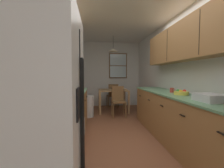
{
  "coord_description": "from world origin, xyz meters",
  "views": [
    {
      "loc": [
        -0.47,
        -2.5,
        1.24
      ],
      "look_at": [
        -0.06,
        1.26,
        1.02
      ],
      "focal_mm": 24.38,
      "sensor_mm": 36.0,
      "label": 1
    }
  ],
  "objects_px": {
    "dining_table": "(113,93)",
    "dish_rack": "(210,98)",
    "microwave_over_range": "(44,41)",
    "dining_chair_near": "(118,100)",
    "table_serving_bowl": "(115,89)",
    "stove_range": "(55,135)",
    "trash_bin": "(88,106)",
    "mug_by_coffeemaker": "(172,90)",
    "storage_canister": "(64,90)",
    "fruit_bowl": "(181,93)",
    "dining_chair_far": "(113,95)",
    "refrigerator": "(35,122)"
  },
  "relations": [
    {
      "from": "dining_table",
      "to": "dish_rack",
      "type": "relative_size",
      "value": 2.85
    },
    {
      "from": "microwave_over_range",
      "to": "dining_table",
      "type": "distance_m",
      "value": 3.5
    },
    {
      "from": "dining_chair_near",
      "to": "table_serving_bowl",
      "type": "bearing_deg",
      "value": 93.12
    },
    {
      "from": "stove_range",
      "to": "dining_chair_near",
      "type": "relative_size",
      "value": 1.22
    },
    {
      "from": "trash_bin",
      "to": "mug_by_coffeemaker",
      "type": "relative_size",
      "value": 5.84
    },
    {
      "from": "storage_canister",
      "to": "fruit_bowl",
      "type": "relative_size",
      "value": 0.7
    },
    {
      "from": "dining_chair_far",
      "to": "storage_canister",
      "type": "relative_size",
      "value": 5.26
    },
    {
      "from": "fruit_bowl",
      "to": "dining_chair_far",
      "type": "bearing_deg",
      "value": 104.39
    },
    {
      "from": "refrigerator",
      "to": "mug_by_coffeemaker",
      "type": "distance_m",
      "value": 2.54
    },
    {
      "from": "mug_by_coffeemaker",
      "to": "fruit_bowl",
      "type": "relative_size",
      "value": 0.44
    },
    {
      "from": "stove_range",
      "to": "fruit_bowl",
      "type": "xyz_separation_m",
      "value": [
        2.01,
        0.49,
        0.47
      ]
    },
    {
      "from": "microwave_over_range",
      "to": "stove_range",
      "type": "bearing_deg",
      "value": -0.03
    },
    {
      "from": "dining_chair_near",
      "to": "trash_bin",
      "type": "distance_m",
      "value": 0.93
    },
    {
      "from": "dining_chair_far",
      "to": "mug_by_coffeemaker",
      "type": "height_order",
      "value": "mug_by_coffeemaker"
    },
    {
      "from": "trash_bin",
      "to": "dish_rack",
      "type": "relative_size",
      "value": 1.86
    },
    {
      "from": "dining_table",
      "to": "dining_chair_far",
      "type": "height_order",
      "value": "dining_chair_far"
    },
    {
      "from": "microwave_over_range",
      "to": "dining_chair_near",
      "type": "height_order",
      "value": "microwave_over_range"
    },
    {
      "from": "dining_chair_far",
      "to": "fruit_bowl",
      "type": "height_order",
      "value": "fruit_bowl"
    },
    {
      "from": "dining_table",
      "to": "storage_canister",
      "type": "xyz_separation_m",
      "value": [
        -1.13,
        -2.49,
        0.35
      ]
    },
    {
      "from": "trash_bin",
      "to": "storage_canister",
      "type": "height_order",
      "value": "storage_canister"
    },
    {
      "from": "stove_range",
      "to": "fruit_bowl",
      "type": "distance_m",
      "value": 2.12
    },
    {
      "from": "dining_chair_far",
      "to": "dining_chair_near",
      "type": "bearing_deg",
      "value": -88.83
    },
    {
      "from": "refrigerator",
      "to": "stove_range",
      "type": "distance_m",
      "value": 0.85
    },
    {
      "from": "storage_canister",
      "to": "dining_table",
      "type": "bearing_deg",
      "value": 65.59
    },
    {
      "from": "fruit_bowl",
      "to": "table_serving_bowl",
      "type": "relative_size",
      "value": 1.13
    },
    {
      "from": "dining_table",
      "to": "fruit_bowl",
      "type": "relative_size",
      "value": 3.97
    },
    {
      "from": "dining_table",
      "to": "table_serving_bowl",
      "type": "xyz_separation_m",
      "value": [
        0.05,
        -0.08,
        0.14
      ]
    },
    {
      "from": "trash_bin",
      "to": "storage_canister",
      "type": "distance_m",
      "value": 2.06
    },
    {
      "from": "fruit_bowl",
      "to": "table_serving_bowl",
      "type": "xyz_separation_m",
      "value": [
        -0.83,
        2.53,
        -0.16
      ]
    },
    {
      "from": "trash_bin",
      "to": "mug_by_coffeemaker",
      "type": "bearing_deg",
      "value": -44.55
    },
    {
      "from": "stove_range",
      "to": "fruit_bowl",
      "type": "relative_size",
      "value": 4.5
    },
    {
      "from": "mug_by_coffeemaker",
      "to": "table_serving_bowl",
      "type": "relative_size",
      "value": 0.5
    },
    {
      "from": "microwave_over_range",
      "to": "dining_table",
      "type": "xyz_separation_m",
      "value": [
        1.24,
        3.1,
        -1.04
      ]
    },
    {
      "from": "table_serving_bowl",
      "to": "dining_chair_far",
      "type": "bearing_deg",
      "value": 89.66
    },
    {
      "from": "dining_chair_far",
      "to": "table_serving_bowl",
      "type": "xyz_separation_m",
      "value": [
        -0.0,
        -0.69,
        0.28
      ]
    },
    {
      "from": "storage_canister",
      "to": "dining_chair_far",
      "type": "bearing_deg",
      "value": 69.05
    },
    {
      "from": "microwave_over_range",
      "to": "trash_bin",
      "type": "relative_size",
      "value": 0.98
    },
    {
      "from": "fruit_bowl",
      "to": "table_serving_bowl",
      "type": "height_order",
      "value": "fruit_bowl"
    },
    {
      "from": "dining_chair_far",
      "to": "fruit_bowl",
      "type": "relative_size",
      "value": 3.68
    },
    {
      "from": "stove_range",
      "to": "mug_by_coffeemaker",
      "type": "relative_size",
      "value": 10.15
    },
    {
      "from": "dish_rack",
      "to": "table_serving_bowl",
      "type": "relative_size",
      "value": 1.58
    },
    {
      "from": "dining_chair_far",
      "to": "dish_rack",
      "type": "distance_m",
      "value": 4.02
    },
    {
      "from": "storage_canister",
      "to": "table_serving_bowl",
      "type": "xyz_separation_m",
      "value": [
        1.18,
        2.41,
        -0.21
      ]
    },
    {
      "from": "dining_chair_far",
      "to": "microwave_over_range",
      "type": "bearing_deg",
      "value": -109.2
    },
    {
      "from": "refrigerator",
      "to": "trash_bin",
      "type": "bearing_deg",
      "value": 85.68
    },
    {
      "from": "mug_by_coffeemaker",
      "to": "trash_bin",
      "type": "bearing_deg",
      "value": 135.45
    },
    {
      "from": "storage_canister",
      "to": "dish_rack",
      "type": "distance_m",
      "value": 2.15
    },
    {
      "from": "dining_table",
      "to": "fruit_bowl",
      "type": "distance_m",
      "value": 2.77
    },
    {
      "from": "refrigerator",
      "to": "table_serving_bowl",
      "type": "bearing_deg",
      "value": 73.36
    },
    {
      "from": "microwave_over_range",
      "to": "fruit_bowl",
      "type": "bearing_deg",
      "value": 13.11
    }
  ]
}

